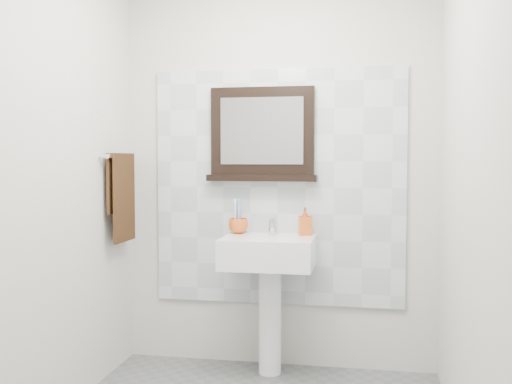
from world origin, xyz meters
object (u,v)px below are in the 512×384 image
at_px(pedestal_sink, 269,267).
at_px(toothbrush_cup, 238,226).
at_px(hand_towel, 122,190).
at_px(soap_dispenser, 305,221).
at_px(framed_mirror, 262,136).

relative_size(pedestal_sink, toothbrush_cup, 7.95).
height_order(toothbrush_cup, hand_towel, hand_towel).
bearing_deg(toothbrush_cup, soap_dispenser, -0.24).
bearing_deg(soap_dispenser, toothbrush_cup, 166.44).
height_order(toothbrush_cup, soap_dispenser, soap_dispenser).
bearing_deg(hand_towel, pedestal_sink, 4.00).
relative_size(toothbrush_cup, hand_towel, 0.22).
bearing_deg(toothbrush_cup, hand_towel, -164.93).
bearing_deg(toothbrush_cup, pedestal_sink, -29.84).
distance_m(pedestal_sink, toothbrush_cup, 0.34).
relative_size(pedestal_sink, framed_mirror, 1.37).
bearing_deg(hand_towel, framed_mirror, 16.53).
relative_size(soap_dispenser, hand_towel, 0.31).
height_order(soap_dispenser, hand_towel, hand_towel).
relative_size(pedestal_sink, hand_towel, 1.75).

